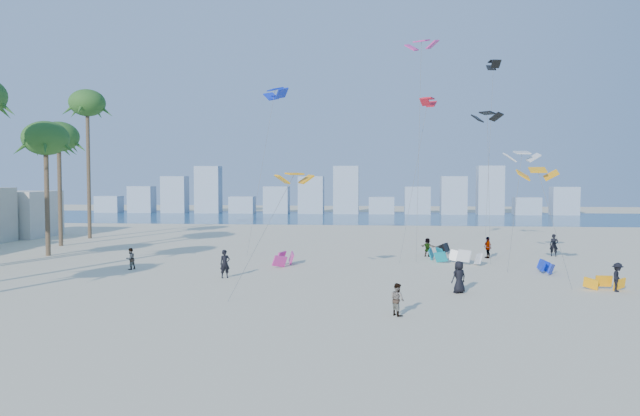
{
  "coord_description": "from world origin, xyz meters",
  "views": [
    {
      "loc": [
        6.95,
        -25.87,
        6.73
      ],
      "look_at": [
        3.0,
        16.0,
        4.5
      ],
      "focal_mm": 34.47,
      "sensor_mm": 36.0,
      "label": 1
    }
  ],
  "objects": [
    {
      "name": "kitesurfer_near",
      "position": [
        -3.03,
        13.41,
        0.93
      ],
      "size": [
        0.81,
        0.72,
        1.86
      ],
      "primitive_type": "imported",
      "rotation": [
        0.0,
        0.0,
        0.52
      ],
      "color": "black",
      "rests_on": "ground"
    },
    {
      "name": "ocean",
      "position": [
        0.0,
        72.0,
        0.01
      ],
      "size": [
        220.0,
        220.0,
        0.0
      ],
      "primitive_type": "plane",
      "color": "navy",
      "rests_on": "ground"
    },
    {
      "name": "flying_kites",
      "position": [
        14.35,
        23.97,
        12.24
      ],
      "size": [
        37.85,
        33.98,
        18.52
      ],
      "color": "#FFA00D",
      "rests_on": "ground"
    },
    {
      "name": "ground",
      "position": [
        0.0,
        0.0,
        0.0
      ],
      "size": [
        220.0,
        220.0,
        0.0
      ],
      "primitive_type": "plane",
      "color": "beige",
      "rests_on": "ground"
    },
    {
      "name": "distant_skyline",
      "position": [
        -1.19,
        82.0,
        3.09
      ],
      "size": [
        85.0,
        3.0,
        8.4
      ],
      "color": "#9EADBF",
      "rests_on": "ground"
    },
    {
      "name": "kitesurfers_far",
      "position": [
        12.39,
        17.99,
        0.85
      ],
      "size": [
        33.07,
        17.77,
        1.87
      ],
      "color": "black",
      "rests_on": "ground"
    },
    {
      "name": "grounded_kites",
      "position": [
        11.57,
        20.39,
        0.45
      ],
      "size": [
        22.73,
        17.62,
        0.98
      ],
      "color": "#D83090",
      "rests_on": "ground"
    },
    {
      "name": "kitesurfer_mid",
      "position": [
        7.91,
        3.55,
        0.78
      ],
      "size": [
        0.92,
        0.96,
        1.57
      ],
      "primitive_type": "imported",
      "rotation": [
        0.0,
        0.0,
        2.18
      ],
      "color": "gray",
      "rests_on": "ground"
    }
  ]
}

